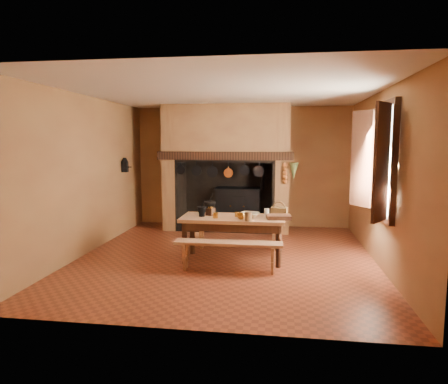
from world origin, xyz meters
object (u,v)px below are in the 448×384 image
object	(u,v)px
work_table	(233,224)
iron_range	(239,207)
bench_front	(228,249)
coffee_grinder	(211,211)
mixing_bowl	(250,215)
wicker_basket	(279,211)

from	to	relation	value
work_table	iron_range	bearing A→B (deg)	93.97
iron_range	work_table	distance (m)	2.62
iron_range	bench_front	xyz separation A→B (m)	(0.18, -3.21, -0.13)
bench_front	iron_range	bearing A→B (deg)	93.23
work_table	coffee_grinder	distance (m)	0.44
bench_front	mixing_bowl	xyz separation A→B (m)	(0.28, 0.61, 0.43)
work_table	coffee_grinder	size ratio (longest dim) A/B	9.14
bench_front	work_table	bearing A→B (deg)	90.00
iron_range	wicker_basket	bearing A→B (deg)	-68.77
mixing_bowl	wicker_basket	xyz separation A→B (m)	(0.48, 0.18, 0.04)
bench_front	mixing_bowl	bearing A→B (deg)	65.54
bench_front	coffee_grinder	distance (m)	0.91
bench_front	mixing_bowl	size ratio (longest dim) A/B	5.29
work_table	wicker_basket	world-z (taller)	wicker_basket
work_table	mixing_bowl	size ratio (longest dim) A/B	5.47
iron_range	mixing_bowl	distance (m)	2.65
iron_range	wicker_basket	xyz separation A→B (m)	(0.94, -2.42, 0.34)
work_table	coffee_grinder	bearing A→B (deg)	168.24
coffee_grinder	mixing_bowl	world-z (taller)	coffee_grinder
work_table	wicker_basket	xyz separation A→B (m)	(0.76, 0.19, 0.20)
bench_front	coffee_grinder	world-z (taller)	coffee_grinder
mixing_bowl	wicker_basket	size ratio (longest dim) A/B	1.13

